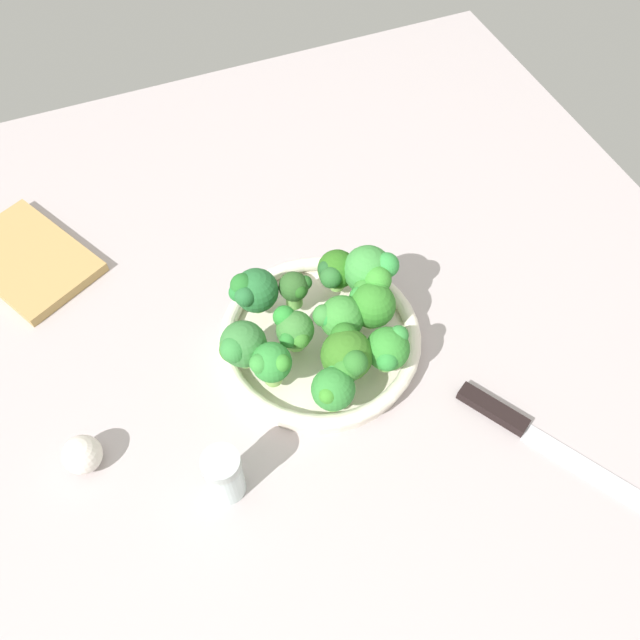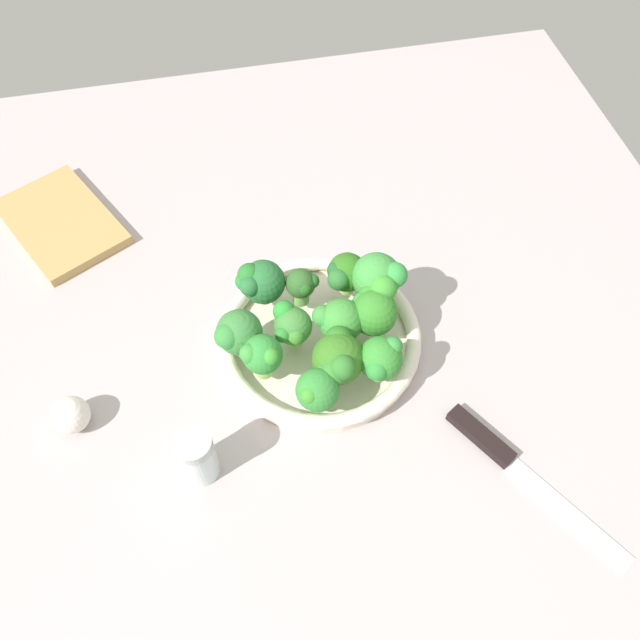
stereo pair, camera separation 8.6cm
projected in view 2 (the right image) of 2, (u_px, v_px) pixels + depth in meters
The scene contains 18 objects.
ground_plane at pixel (293, 349), 93.19cm from camera, with size 130.00×130.00×2.50cm, color #B1A5A6.
bowl at pixel (320, 340), 90.42cm from camera, with size 27.67×27.67×3.62cm.
broccoli_floret_0 at pixel (379, 279), 87.74cm from camera, with size 7.77×7.15×8.34cm.
broccoli_floret_1 at pixel (374, 309), 85.77cm from camera, with size 6.87×6.18×7.33cm.
broccoli_floret_2 at pixel (381, 359), 82.04cm from camera, with size 5.99×5.75×6.72cm.
broccoli_floret_3 at pixel (237, 334), 83.95cm from camera, with size 6.03×6.27×7.02cm.
broccoli_floret_4 at pixel (290, 326), 85.32cm from camera, with size 6.15×5.03×6.15cm.
broccoli_floret_5 at pixel (339, 321), 85.29cm from camera, with size 5.91×6.68×6.91cm.
broccoli_floret_6 at pixel (302, 285), 89.04cm from camera, with size 4.39×4.66×5.93cm.
broccoli_floret_7 at pixel (345, 274), 89.74cm from camera, with size 5.86×5.85×6.59cm.
broccoli_floret_8 at pixel (260, 282), 88.50cm from camera, with size 6.08×6.78×7.21cm.
broccoli_floret_9 at pixel (318, 389), 79.95cm from camera, with size 5.91×5.50×6.42cm.
broccoli_floret_10 at pixel (338, 359), 81.75cm from camera, with size 7.81×6.68×7.34cm.
broccoli_floret_11 at pixel (262, 355), 81.93cm from camera, with size 5.13×5.40×6.88cm.
knife at pixel (510, 462), 81.68cm from camera, with size 24.01×15.81×1.50cm.
cutting_board at pixel (61, 222), 104.18cm from camera, with size 20.96×13.71×1.60cm, color tan.
garlic_bulb at pixel (71, 415), 83.32cm from camera, with size 4.85×4.85×4.85cm, color silver.
pepper_shaker at pixel (197, 456), 78.12cm from camera, with size 4.60×4.60×8.56cm.
Camera 2 is at (-49.05, 6.49, 77.92)cm, focal length 36.94 mm.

